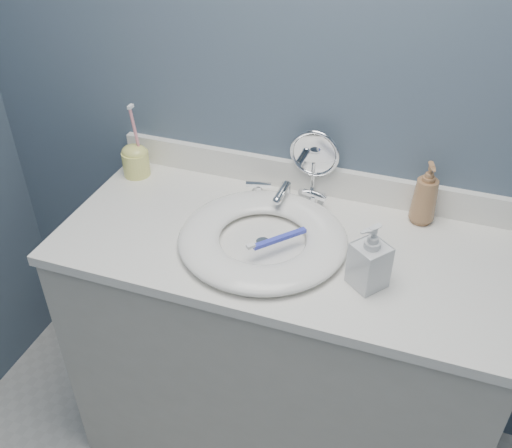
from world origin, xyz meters
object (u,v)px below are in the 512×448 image
at_px(makeup_mirror, 314,161).
at_px(soap_bottle_amber, 426,193).
at_px(soap_bottle_clear, 370,256).
at_px(toothbrush_holder, 135,159).

height_order(makeup_mirror, soap_bottle_amber, makeup_mirror).
relative_size(soap_bottle_clear, toothbrush_holder, 0.73).
relative_size(makeup_mirror, toothbrush_holder, 0.90).
bearing_deg(toothbrush_holder, soap_bottle_amber, 2.58).
bearing_deg(soap_bottle_amber, makeup_mirror, 159.25).
distance_m(soap_bottle_clear, toothbrush_holder, 0.83).
height_order(soap_bottle_amber, soap_bottle_clear, soap_bottle_amber).
bearing_deg(toothbrush_holder, soap_bottle_clear, -19.21).
height_order(soap_bottle_clear, toothbrush_holder, toothbrush_holder).
bearing_deg(toothbrush_holder, makeup_mirror, 6.62).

